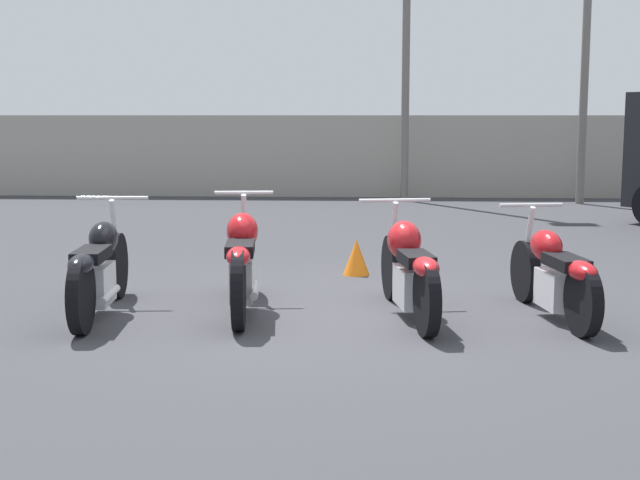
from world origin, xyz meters
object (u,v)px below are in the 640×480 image
(traffic_cone_near, at_px, (356,257))
(light_pole_left, at_px, (587,9))
(motorcycle_slot_0, at_px, (99,270))
(motorcycle_slot_1, at_px, (242,263))
(motorcycle_slot_2, at_px, (409,269))
(motorcycle_slot_3, at_px, (555,274))

(traffic_cone_near, bearing_deg, light_pole_left, 61.96)
(light_pole_left, distance_m, motorcycle_slot_0, 12.78)
(traffic_cone_near, bearing_deg, motorcycle_slot_1, -117.28)
(motorcycle_slot_2, distance_m, traffic_cone_near, 2.14)
(motorcycle_slot_3, relative_size, traffic_cone_near, 4.88)
(light_pole_left, xyz_separation_m, traffic_cone_near, (-4.38, -8.22, -3.60))
(motorcycle_slot_1, relative_size, motorcycle_slot_2, 1.01)
(motorcycle_slot_0, bearing_deg, motorcycle_slot_1, 5.36)
(motorcycle_slot_0, xyz_separation_m, motorcycle_slot_1, (1.24, 0.21, 0.04))
(motorcycle_slot_3, distance_m, traffic_cone_near, 2.72)
(light_pole_left, xyz_separation_m, motorcycle_slot_2, (-3.90, -10.30, -3.37))
(motorcycle_slot_0, height_order, motorcycle_slot_2, motorcycle_slot_0)
(motorcycle_slot_0, distance_m, motorcycle_slot_3, 3.99)
(motorcycle_slot_0, relative_size, motorcycle_slot_2, 1.00)
(light_pole_left, bearing_deg, motorcycle_slot_2, -110.74)
(motorcycle_slot_1, distance_m, traffic_cone_near, 2.21)
(motorcycle_slot_2, height_order, traffic_cone_near, motorcycle_slot_2)
(motorcycle_slot_0, bearing_deg, motorcycle_slot_3, -3.25)
(light_pole_left, height_order, motorcycle_slot_1, light_pole_left)
(light_pole_left, distance_m, motorcycle_slot_1, 11.99)
(motorcycle_slot_0, xyz_separation_m, motorcycle_slot_2, (2.73, 0.09, 0.01))
(motorcycle_slot_1, bearing_deg, light_pole_left, 56.58)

